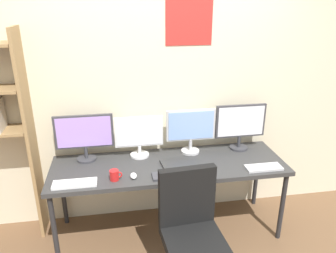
{
  "coord_description": "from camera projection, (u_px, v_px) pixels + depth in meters",
  "views": [
    {
      "loc": [
        -0.46,
        -2.07,
        2.17
      ],
      "look_at": [
        0.0,
        0.65,
        1.09
      ],
      "focal_mm": 35.34,
      "sensor_mm": 36.0,
      "label": 1
    }
  ],
  "objects": [
    {
      "name": "monitor_center_left",
      "position": [
        139.0,
        135.0,
        3.12
      ],
      "size": [
        0.46,
        0.18,
        0.4
      ],
      "color": "silver",
      "rests_on": "desk"
    },
    {
      "name": "desk",
      "position": [
        169.0,
        169.0,
        3.06
      ],
      "size": [
        2.14,
        0.68,
        0.74
      ],
      "color": "#333333",
      "rests_on": "ground_plane"
    },
    {
      "name": "wall_back",
      "position": [
        162.0,
        93.0,
        3.22
      ],
      "size": [
        4.54,
        0.11,
        2.6
      ],
      "color": "beige",
      "rests_on": "ground_plane"
    },
    {
      "name": "coffee_mug",
      "position": [
        115.0,
        175.0,
        2.76
      ],
      "size": [
        0.11,
        0.08,
        0.09
      ],
      "color": "red",
      "rests_on": "desk"
    },
    {
      "name": "laptop_closed",
      "position": [
        179.0,
        164.0,
        3.01
      ],
      "size": [
        0.34,
        0.25,
        0.02
      ],
      "primitive_type": "cube",
      "rotation": [
        0.0,
        0.0,
        0.1
      ],
      "color": "#2D2D2D",
      "rests_on": "desk"
    },
    {
      "name": "monitor_far_right",
      "position": [
        240.0,
        124.0,
        3.26
      ],
      "size": [
        0.5,
        0.18,
        0.46
      ],
      "color": "#38383D",
      "rests_on": "desk"
    },
    {
      "name": "keyboard_center",
      "position": [
        173.0,
        175.0,
        2.83
      ],
      "size": [
        0.36,
        0.13,
        0.02
      ],
      "primitive_type": "cube",
      "color": "#38383D",
      "rests_on": "desk"
    },
    {
      "name": "keyboard_right",
      "position": [
        264.0,
        167.0,
        2.96
      ],
      "size": [
        0.33,
        0.13,
        0.02
      ],
      "primitive_type": "cube",
      "color": "silver",
      "rests_on": "desk"
    },
    {
      "name": "monitor_far_left",
      "position": [
        84.0,
        135.0,
        3.03
      ],
      "size": [
        0.53,
        0.18,
        0.44
      ],
      "color": "#38383D",
      "rests_on": "desk"
    },
    {
      "name": "keyboard_left",
      "position": [
        75.0,
        184.0,
        2.7
      ],
      "size": [
        0.36,
        0.13,
        0.02
      ],
      "primitive_type": "cube",
      "color": "silver",
      "rests_on": "desk"
    },
    {
      "name": "office_chair",
      "position": [
        191.0,
        244.0,
        2.54
      ],
      "size": [
        0.52,
        0.52,
        0.99
      ],
      "color": "#2D2D33",
      "rests_on": "ground_plane"
    },
    {
      "name": "computer_mouse",
      "position": [
        134.0,
        176.0,
        2.81
      ],
      "size": [
        0.06,
        0.1,
        0.03
      ],
      "primitive_type": "ellipsoid",
      "color": "silver",
      "rests_on": "desk"
    },
    {
      "name": "monitor_center_right",
      "position": [
        191.0,
        128.0,
        3.18
      ],
      "size": [
        0.48,
        0.18,
        0.44
      ],
      "color": "silver",
      "rests_on": "desk"
    }
  ]
}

